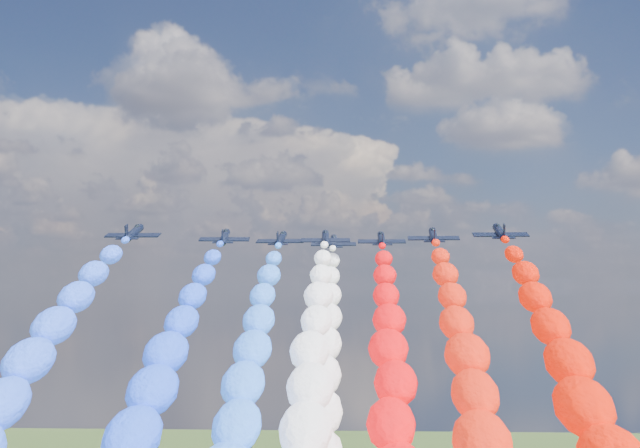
# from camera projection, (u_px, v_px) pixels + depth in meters

# --- Properties ---
(jet_0) EXTENTS (8.14, 11.12, 5.40)m
(jet_0) POSITION_uv_depth(u_px,v_px,m) (134.00, 233.00, 126.90)
(jet_0) COLOR black
(jet_1) EXTENTS (8.86, 11.64, 5.40)m
(jet_1) POSITION_uv_depth(u_px,v_px,m) (225.00, 237.00, 137.55)
(jet_1) COLOR black
(trail_1) EXTENTS (7.16, 97.71, 52.43)m
(trail_1) POSITION_uv_depth(u_px,v_px,m) (145.00, 443.00, 86.28)
(trail_1) COLOR blue
(jet_2) EXTENTS (8.57, 11.44, 5.40)m
(jet_2) POSITION_uv_depth(u_px,v_px,m) (281.00, 239.00, 142.99)
(jet_2) COLOR black
(trail_2) EXTENTS (7.16, 97.71, 52.43)m
(trail_2) POSITION_uv_depth(u_px,v_px,m) (237.00, 433.00, 91.72)
(trail_2) COLOR #2F73F9
(jet_3) EXTENTS (8.60, 11.45, 5.40)m
(jet_3) POSITION_uv_depth(u_px,v_px,m) (326.00, 238.00, 140.48)
(jet_3) COLOR black
(trail_3) EXTENTS (7.16, 97.71, 52.43)m
(trail_3) POSITION_uv_depth(u_px,v_px,m) (306.00, 437.00, 89.21)
(trail_3) COLOR white
(jet_4) EXTENTS (8.28, 11.23, 5.40)m
(jet_4) POSITION_uv_depth(u_px,v_px,m) (334.00, 242.00, 152.91)
(jet_4) COLOR black
(trail_4) EXTENTS (7.16, 97.71, 52.43)m
(trail_4) POSITION_uv_depth(u_px,v_px,m) (320.00, 419.00, 101.64)
(trail_4) COLOR white
(jet_5) EXTENTS (8.27, 11.22, 5.40)m
(jet_5) POSITION_uv_depth(u_px,v_px,m) (382.00, 239.00, 144.02)
(jet_5) COLOR black
(trail_5) EXTENTS (7.16, 97.71, 52.43)m
(trail_5) POSITION_uv_depth(u_px,v_px,m) (394.00, 432.00, 92.76)
(trail_5) COLOR #F6080D
(jet_6) EXTENTS (8.53, 11.41, 5.40)m
(jet_6) POSITION_uv_depth(u_px,v_px,m) (433.00, 236.00, 134.41)
(jet_6) COLOR black
(trail_6) EXTENTS (7.16, 97.71, 52.43)m
(trail_6) POSITION_uv_depth(u_px,v_px,m) (479.00, 448.00, 83.14)
(trail_6) COLOR red
(jet_7) EXTENTS (8.22, 11.19, 5.40)m
(jet_7) POSITION_uv_depth(u_px,v_px,m) (500.00, 232.00, 125.37)
(jet_7) COLOR black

